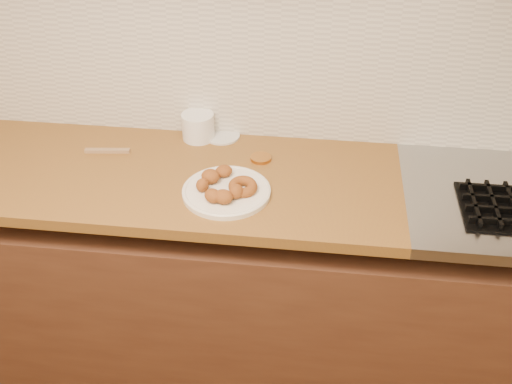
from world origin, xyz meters
TOP-DOWN VIEW (x-y plane):
  - wall_back at (0.00, 2.00)m, footprint 4.00×0.02m
  - base_cabinet at (0.00, 1.69)m, footprint 3.60×0.60m
  - butcher_block at (-0.65, 1.69)m, footprint 2.30×0.62m
  - backsplash at (0.00, 1.99)m, footprint 3.60×0.02m
  - donut_plate at (-0.08, 1.59)m, footprint 0.29×0.29m
  - ring_donut at (-0.02, 1.59)m, footprint 0.13×0.13m
  - fried_dough_chunks at (-0.10, 1.58)m, footprint 0.17×0.22m
  - plastic_tub at (-0.24, 1.93)m, footprint 0.15×0.15m
  - tub_lid at (-0.15, 1.95)m, footprint 0.15×0.15m
  - brass_jar_lid at (0.01, 1.81)m, footprint 0.10×0.10m
  - wooden_utensil at (-0.55, 1.79)m, footprint 0.16×0.04m

SIDE VIEW (x-z plane):
  - base_cabinet at x=0.00m, z-range 0.00..0.77m
  - butcher_block at x=-0.65m, z-range 0.86..0.90m
  - tub_lid at x=-0.15m, z-range 0.90..0.91m
  - wooden_utensil at x=-0.55m, z-range 0.90..0.91m
  - brass_jar_lid at x=0.01m, z-range 0.90..0.91m
  - donut_plate at x=-0.08m, z-range 0.90..0.92m
  - ring_donut at x=-0.02m, z-range 0.91..0.95m
  - fried_dough_chunks at x=-0.10m, z-range 0.91..0.96m
  - plastic_tub at x=-0.24m, z-range 0.90..1.00m
  - backsplash at x=0.00m, z-range 0.90..1.50m
  - wall_back at x=0.00m, z-range 0.00..2.70m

